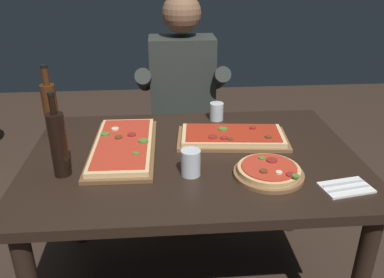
{
  "coord_description": "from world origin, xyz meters",
  "views": [
    {
      "loc": [
        -0.12,
        -1.49,
        1.52
      ],
      "look_at": [
        0.0,
        0.05,
        0.79
      ],
      "focal_mm": 36.86,
      "sensor_mm": 36.0,
      "label": 1
    }
  ],
  "objects_px": {
    "oil_bottle_amber": "(51,108)",
    "tumbler_far_side": "(217,113)",
    "wine_bottle_dark": "(59,144)",
    "pizza_rectangular_left": "(123,146)",
    "pizza_round_far": "(269,171)",
    "dining_table": "(193,174)",
    "diner_chair": "(182,129)",
    "seated_diner": "(182,97)",
    "pizza_rectangular_front": "(232,137)",
    "tumbler_near_camera": "(191,164)"
  },
  "relations": [
    {
      "from": "wine_bottle_dark",
      "to": "tumbler_far_side",
      "type": "height_order",
      "value": "wine_bottle_dark"
    },
    {
      "from": "oil_bottle_amber",
      "to": "tumbler_far_side",
      "type": "xyz_separation_m",
      "value": [
        0.79,
        0.13,
        -0.1
      ]
    },
    {
      "from": "tumbler_far_side",
      "to": "oil_bottle_amber",
      "type": "bearing_deg",
      "value": -170.91
    },
    {
      "from": "dining_table",
      "to": "pizza_rectangular_left",
      "type": "xyz_separation_m",
      "value": [
        -0.3,
        0.07,
        0.12
      ]
    },
    {
      "from": "pizza_round_far",
      "to": "seated_diner",
      "type": "distance_m",
      "value": 0.98
    },
    {
      "from": "pizza_rectangular_left",
      "to": "seated_diner",
      "type": "xyz_separation_m",
      "value": [
        0.29,
        0.67,
        -0.02
      ]
    },
    {
      "from": "wine_bottle_dark",
      "to": "tumbler_near_camera",
      "type": "relative_size",
      "value": 3.21
    },
    {
      "from": "pizza_rectangular_front",
      "to": "wine_bottle_dark",
      "type": "relative_size",
      "value": 1.56
    },
    {
      "from": "tumbler_far_side",
      "to": "pizza_rectangular_left",
      "type": "bearing_deg",
      "value": -145.21
    },
    {
      "from": "oil_bottle_amber",
      "to": "tumbler_far_side",
      "type": "bearing_deg",
      "value": 9.09
    },
    {
      "from": "pizza_rectangular_left",
      "to": "diner_chair",
      "type": "bearing_deg",
      "value": 69.5
    },
    {
      "from": "pizza_round_far",
      "to": "wine_bottle_dark",
      "type": "height_order",
      "value": "wine_bottle_dark"
    },
    {
      "from": "diner_chair",
      "to": "pizza_rectangular_left",
      "type": "bearing_deg",
      "value": -110.5
    },
    {
      "from": "pizza_rectangular_front",
      "to": "wine_bottle_dark",
      "type": "distance_m",
      "value": 0.76
    },
    {
      "from": "tumbler_near_camera",
      "to": "diner_chair",
      "type": "bearing_deg",
      "value": 89.04
    },
    {
      "from": "pizza_round_far",
      "to": "wine_bottle_dark",
      "type": "bearing_deg",
      "value": 174.61
    },
    {
      "from": "diner_chair",
      "to": "pizza_rectangular_front",
      "type": "bearing_deg",
      "value": -74.89
    },
    {
      "from": "pizza_rectangular_front",
      "to": "pizza_rectangular_left",
      "type": "height_order",
      "value": "same"
    },
    {
      "from": "pizza_rectangular_front",
      "to": "pizza_round_far",
      "type": "xyz_separation_m",
      "value": [
        0.09,
        -0.33,
        -0.0
      ]
    },
    {
      "from": "dining_table",
      "to": "oil_bottle_amber",
      "type": "xyz_separation_m",
      "value": [
        -0.64,
        0.25,
        0.23
      ]
    },
    {
      "from": "oil_bottle_amber",
      "to": "diner_chair",
      "type": "relative_size",
      "value": 0.39
    },
    {
      "from": "dining_table",
      "to": "tumbler_far_side",
      "type": "xyz_separation_m",
      "value": [
        0.15,
        0.38,
        0.13
      ]
    },
    {
      "from": "wine_bottle_dark",
      "to": "diner_chair",
      "type": "distance_m",
      "value": 1.17
    },
    {
      "from": "pizza_round_far",
      "to": "diner_chair",
      "type": "xyz_separation_m",
      "value": [
        -0.28,
        1.06,
        -0.27
      ]
    },
    {
      "from": "tumbler_near_camera",
      "to": "seated_diner",
      "type": "relative_size",
      "value": 0.08
    },
    {
      "from": "pizza_rectangular_front",
      "to": "seated_diner",
      "type": "height_order",
      "value": "seated_diner"
    },
    {
      "from": "pizza_rectangular_left",
      "to": "pizza_round_far",
      "type": "bearing_deg",
      "value": -24.91
    },
    {
      "from": "pizza_rectangular_left",
      "to": "oil_bottle_amber",
      "type": "relative_size",
      "value": 1.7
    },
    {
      "from": "pizza_rectangular_left",
      "to": "pizza_round_far",
      "type": "relative_size",
      "value": 2.12
    },
    {
      "from": "dining_table",
      "to": "pizza_rectangular_left",
      "type": "height_order",
      "value": "pizza_rectangular_left"
    },
    {
      "from": "pizza_rectangular_left",
      "to": "wine_bottle_dark",
      "type": "distance_m",
      "value": 0.31
    },
    {
      "from": "wine_bottle_dark",
      "to": "pizza_rectangular_left",
      "type": "bearing_deg",
      "value": 41.5
    },
    {
      "from": "wine_bottle_dark",
      "to": "seated_diner",
      "type": "relative_size",
      "value": 0.25
    },
    {
      "from": "oil_bottle_amber",
      "to": "seated_diner",
      "type": "xyz_separation_m",
      "value": [
        0.63,
        0.48,
        -0.13
      ]
    },
    {
      "from": "pizza_rectangular_left",
      "to": "diner_chair",
      "type": "relative_size",
      "value": 0.66
    },
    {
      "from": "diner_chair",
      "to": "wine_bottle_dark",
      "type": "bearing_deg",
      "value": -117.59
    },
    {
      "from": "oil_bottle_amber",
      "to": "seated_diner",
      "type": "height_order",
      "value": "seated_diner"
    },
    {
      "from": "wine_bottle_dark",
      "to": "dining_table",
      "type": "bearing_deg",
      "value": 13.68
    },
    {
      "from": "tumbler_near_camera",
      "to": "pizza_rectangular_front",
      "type": "bearing_deg",
      "value": 53.82
    },
    {
      "from": "seated_diner",
      "to": "wine_bottle_dark",
      "type": "bearing_deg",
      "value": -120.77
    },
    {
      "from": "tumbler_far_side",
      "to": "seated_diner",
      "type": "height_order",
      "value": "seated_diner"
    },
    {
      "from": "pizza_round_far",
      "to": "pizza_rectangular_front",
      "type": "bearing_deg",
      "value": 104.64
    },
    {
      "from": "wine_bottle_dark",
      "to": "oil_bottle_amber",
      "type": "distance_m",
      "value": 0.4
    },
    {
      "from": "wine_bottle_dark",
      "to": "tumbler_near_camera",
      "type": "bearing_deg",
      "value": -4.72
    },
    {
      "from": "dining_table",
      "to": "wine_bottle_dark",
      "type": "height_order",
      "value": "wine_bottle_dark"
    },
    {
      "from": "pizza_rectangular_front",
      "to": "diner_chair",
      "type": "relative_size",
      "value": 0.6
    },
    {
      "from": "tumbler_near_camera",
      "to": "dining_table",
      "type": "bearing_deg",
      "value": 82.47
    },
    {
      "from": "tumbler_far_side",
      "to": "diner_chair",
      "type": "height_order",
      "value": "diner_chair"
    },
    {
      "from": "pizza_rectangular_front",
      "to": "tumbler_far_side",
      "type": "relative_size",
      "value": 5.81
    },
    {
      "from": "tumbler_far_side",
      "to": "dining_table",
      "type": "bearing_deg",
      "value": -111.85
    }
  ]
}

